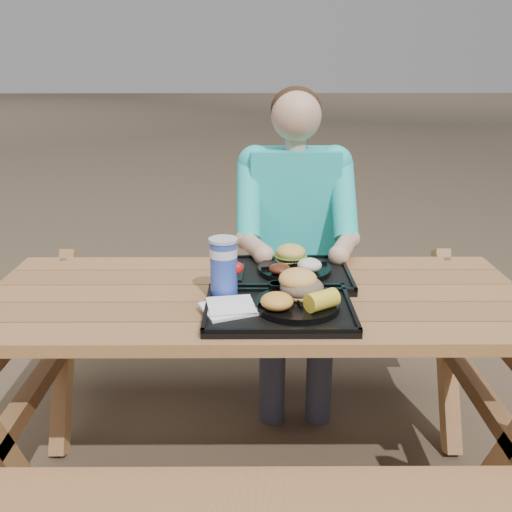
{
  "coord_description": "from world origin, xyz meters",
  "views": [
    {
      "loc": [
        -0.01,
        -1.76,
        1.47
      ],
      "look_at": [
        0.0,
        0.0,
        0.88
      ],
      "focal_mm": 40.0,
      "sensor_mm": 36.0,
      "label": 1
    }
  ],
  "objects": [
    {
      "name": "napkin_stack",
      "position": [
        -0.09,
        -0.19,
        0.78
      ],
      "size": [
        0.19,
        0.19,
        0.02
      ],
      "primitive_type": "cube",
      "rotation": [
        0.0,
        0.0,
        0.39
      ],
      "color": "white",
      "rests_on": "tray_near"
    },
    {
      "name": "condiment_bbq",
      "position": [
        0.07,
        -0.04,
        0.79
      ],
      "size": [
        0.05,
        0.05,
        0.03
      ],
      "primitive_type": "cylinder",
      "color": "#310A05",
      "rests_on": "tray_near"
    },
    {
      "name": "baked_beans",
      "position": [
        0.08,
        0.08,
        0.81
      ],
      "size": [
        0.08,
        0.08,
        0.03
      ],
      "primitive_type": "ellipsoid",
      "color": "#531E10",
      "rests_on": "plate_far"
    },
    {
      "name": "condiment_mustard",
      "position": [
        0.13,
        -0.03,
        0.79
      ],
      "size": [
        0.06,
        0.06,
        0.03
      ],
      "primitive_type": "cylinder",
      "color": "yellow",
      "rests_on": "tray_near"
    },
    {
      "name": "corn_cob",
      "position": [
        0.19,
        -0.22,
        0.82
      ],
      "size": [
        0.13,
        0.13,
        0.06
      ],
      "primitive_type": null,
      "rotation": [
        0.0,
        0.0,
        0.58
      ],
      "color": "yellow",
      "rests_on": "plate_near"
    },
    {
      "name": "plate_far",
      "position": [
        0.14,
        0.15,
        0.78
      ],
      "size": [
        0.26,
        0.26,
        0.02
      ],
      "primitive_type": "cylinder",
      "color": "black",
      "rests_on": "tray_far"
    },
    {
      "name": "plate_near",
      "position": [
        0.12,
        -0.17,
        0.78
      ],
      "size": [
        0.26,
        0.26,
        0.02
      ],
      "primitive_type": "cylinder",
      "color": "black",
      "rests_on": "tray_near"
    },
    {
      "name": "potato_salad",
      "position": [
        0.19,
        0.1,
        0.81
      ],
      "size": [
        0.09,
        0.09,
        0.05
      ],
      "primitive_type": "ellipsoid",
      "color": "#F2E9CD",
      "rests_on": "plate_far"
    },
    {
      "name": "diner",
      "position": [
        0.17,
        0.68,
        0.64
      ],
      "size": [
        0.48,
        0.84,
        1.28
      ],
      "primitive_type": null,
      "color": "#1AB1B8",
      "rests_on": "ground"
    },
    {
      "name": "tray_far",
      "position": [
        0.11,
        0.14,
        0.76
      ],
      "size": [
        0.45,
        0.35,
        0.02
      ],
      "primitive_type": "cube",
      "color": "black",
      "rests_on": "picnic_table"
    },
    {
      "name": "tray_near",
      "position": [
        0.07,
        -0.16,
        0.76
      ],
      "size": [
        0.45,
        0.35,
        0.02
      ],
      "primitive_type": "cube",
      "color": "black",
      "rests_on": "picnic_table"
    },
    {
      "name": "burger",
      "position": [
        0.13,
        0.2,
        0.84
      ],
      "size": [
        0.11,
        0.11,
        0.1
      ],
      "primitive_type": null,
      "color": "#E6B451",
      "rests_on": "plate_far"
    },
    {
      "name": "picnic_table",
      "position": [
        0.0,
        0.0,
        0.38
      ],
      "size": [
        1.8,
        1.49,
        0.75
      ],
      "primitive_type": null,
      "color": "#999999",
      "rests_on": "ground"
    },
    {
      "name": "ground",
      "position": [
        0.0,
        0.0,
        0.0
      ],
      "size": [
        60.0,
        60.0,
        0.0
      ],
      "primitive_type": "plane",
      "color": "#999999",
      "rests_on": "ground"
    },
    {
      "name": "sandwich",
      "position": [
        0.14,
        -0.12,
        0.86
      ],
      "size": [
        0.13,
        0.13,
        0.13
      ],
      "primitive_type": null,
      "color": "#F5B156",
      "rests_on": "plate_near"
    },
    {
      "name": "mac_cheese",
      "position": [
        0.06,
        -0.22,
        0.81
      ],
      "size": [
        0.1,
        0.1,
        0.05
      ],
      "primitive_type": "ellipsoid",
      "color": "#F9B241",
      "rests_on": "plate_near"
    },
    {
      "name": "cutlery_far",
      "position": [
        -0.06,
        0.14,
        0.77
      ],
      "size": [
        0.04,
        0.18,
        0.01
      ],
      "primitive_type": "cube",
      "rotation": [
        0.0,
        0.0,
        -0.06
      ],
      "color": "black",
      "rests_on": "tray_far"
    },
    {
      "name": "soda_cup",
      "position": [
        -0.1,
        -0.05,
        0.86
      ],
      "size": [
        0.09,
        0.09,
        0.18
      ],
      "primitive_type": "cylinder",
      "color": "#1634A6",
      "rests_on": "tray_near"
    }
  ]
}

